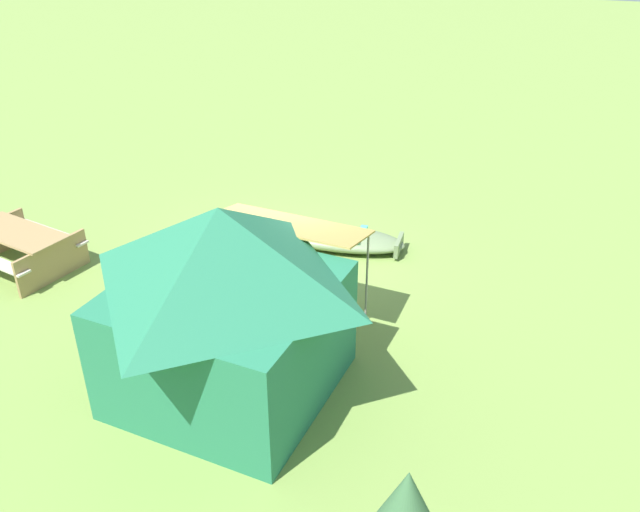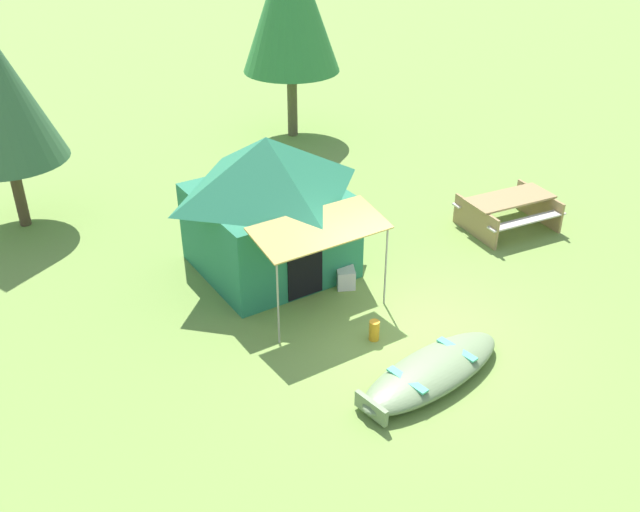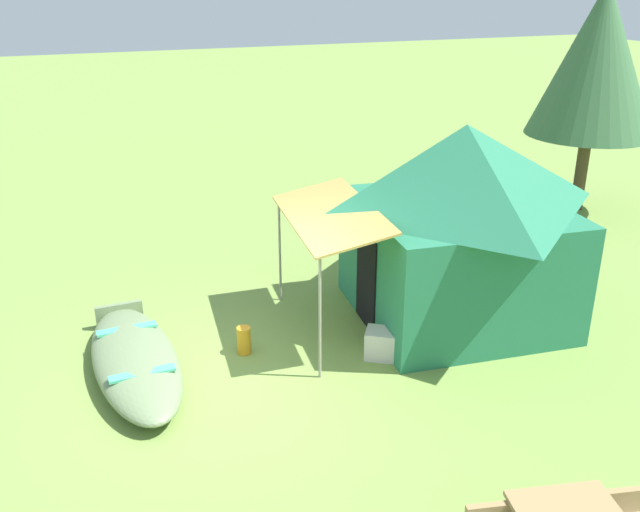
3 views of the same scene
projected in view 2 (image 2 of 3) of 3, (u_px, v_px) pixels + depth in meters
ground_plane at (410, 331)px, 12.71m from camera, size 80.00×80.00×0.00m
beached_rowboat at (432, 371)px, 11.44m from camera, size 3.01×1.10×0.37m
canvas_cabin_tent at (269, 203)px, 13.93m from camera, size 3.26×4.18×2.83m
picnic_table at (508, 208)px, 15.96m from camera, size 2.29×1.96×0.76m
cooler_box at (345, 275)px, 14.01m from camera, size 0.62×0.69×0.39m
fuel_can at (374, 330)px, 12.41m from camera, size 0.22×0.22×0.38m
pine_tree_back_right at (290, 2)px, 19.49m from camera, size 2.78×2.78×5.81m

